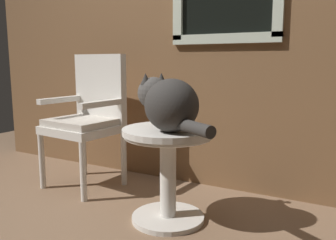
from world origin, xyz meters
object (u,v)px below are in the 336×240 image
(wicker_side_table, at_px, (168,159))
(wicker_chair, at_px, (89,114))
(cat, at_px, (168,103))
(pewter_vase_with_ivy, at_px, (163,111))

(wicker_side_table, distance_m, wicker_chair, 0.91)
(cat, xyz_separation_m, pewter_vase_with_ivy, (-0.11, 0.13, -0.07))
(wicker_side_table, height_order, wicker_chair, wicker_chair)
(cat, distance_m, pewter_vase_with_ivy, 0.18)
(wicker_side_table, height_order, pewter_vase_with_ivy, pewter_vase_with_ivy)
(wicker_side_table, bearing_deg, pewter_vase_with_ivy, 136.58)
(wicker_chair, bearing_deg, pewter_vase_with_ivy, -15.55)
(pewter_vase_with_ivy, bearing_deg, wicker_side_table, -43.42)
(cat, relative_size, pewter_vase_with_ivy, 2.17)
(wicker_side_table, bearing_deg, wicker_chair, 161.40)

